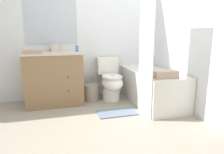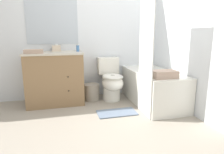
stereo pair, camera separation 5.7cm
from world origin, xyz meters
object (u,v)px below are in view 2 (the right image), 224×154
bath_towel_folded (164,74)px  bath_mat (117,113)px  tissue_box (57,48)px  hand_towel_folded (34,51)px  vanity_cabinet (55,77)px  sink_faucet (54,49)px  bathtub (153,87)px  toilet (111,81)px  wastebasket (92,92)px  soap_dispenser (78,48)px

bath_towel_folded → bath_mat: bearing=163.0°
tissue_box → hand_towel_folded: 0.48m
vanity_cabinet → bath_mat: size_ratio=1.59×
sink_faucet → hand_towel_folded: size_ratio=0.51×
sink_faucet → bathtub: 1.84m
vanity_cabinet → hand_towel_folded: 0.57m
toilet → bath_towel_folded: (0.57, -0.84, 0.26)m
vanity_cabinet → bath_towel_folded: bearing=-31.0°
hand_towel_folded → wastebasket: bearing=9.7°
tissue_box → hand_towel_folded: tissue_box is taller
bath_mat → wastebasket: bearing=110.6°
toilet → tissue_box: 1.12m
vanity_cabinet → hand_towel_folded: hand_towel_folded is taller
vanity_cabinet → soap_dispenser: 0.63m
vanity_cabinet → hand_towel_folded: size_ratio=3.39×
wastebasket → bath_mat: (0.27, -0.72, -0.14)m
vanity_cabinet → bath_mat: vanity_cabinet is taller
bathtub → vanity_cabinet: bearing=165.7°
wastebasket → vanity_cabinet: bearing=179.7°
wastebasket → tissue_box: size_ratio=2.02×
toilet → bath_mat: toilet is taller
hand_towel_folded → tissue_box: bearing=45.0°
toilet → tissue_box: tissue_box is taller
bathtub → tissue_box: bearing=159.3°
tissue_box → bath_mat: (0.84, -0.90, -0.93)m
hand_towel_folded → soap_dispenser: bearing=15.0°
bathtub → bath_towel_folded: bearing=-99.0°
bath_towel_folded → sink_faucet: bearing=144.0°
soap_dispenser → bath_mat: (0.49, -0.75, -0.93)m
toilet → sink_faucet: bearing=164.1°
tissue_box → bath_towel_folded: 1.88m
sink_faucet → hand_towel_folded: 0.46m
toilet → bath_mat: size_ratio=1.27×
toilet → wastebasket: toilet is taller
wastebasket → hand_towel_folded: (-0.91, -0.16, 0.77)m
bathtub → tissue_box: size_ratio=9.64×
vanity_cabinet → toilet: bearing=-4.8°
vanity_cabinet → tissue_box: size_ratio=6.47×
tissue_box → bath_towel_folded: tissue_box is taller
soap_dispenser → sink_faucet: bearing=157.3°
soap_dispenser → hand_towel_folded: size_ratio=0.48×
toilet → wastebasket: 0.41m
toilet → bath_towel_folded: bearing=-56.0°
hand_towel_folded → bath_mat: bearing=-25.6°
wastebasket → bath_towel_folded: 1.38m
toilet → bath_mat: (-0.08, -0.64, -0.34)m
toilet → soap_dispenser: soap_dispenser is taller
sink_faucet → toilet: size_ratio=0.19×
bathtub → bath_towel_folded: (-0.08, -0.51, 0.33)m
sink_faucet → wastebasket: size_ratio=0.49×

